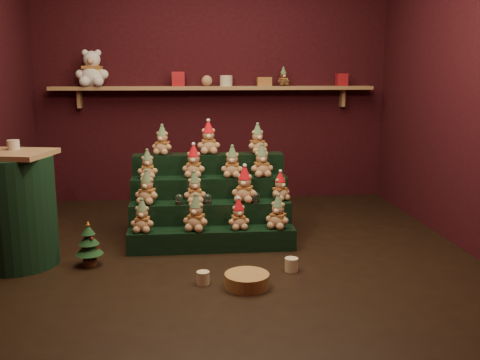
{
  "coord_description": "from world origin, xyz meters",
  "views": [
    {
      "loc": [
        -0.28,
        -4.22,
        1.46
      ],
      "look_at": [
        0.14,
        0.25,
        0.56
      ],
      "focal_mm": 40.0,
      "sensor_mm": 36.0,
      "label": 1
    }
  ],
  "objects": [
    {
      "name": "ground",
      "position": [
        0.0,
        0.0,
        0.0
      ],
      "size": [
        4.0,
        4.0,
        0.0
      ],
      "primitive_type": "plane",
      "color": "black",
      "rests_on": "ground"
    },
    {
      "name": "back_wall",
      "position": [
        0.0,
        2.05,
        1.4
      ],
      "size": [
        4.0,
        0.1,
        2.8
      ],
      "primitive_type": "cube",
      "color": "black",
      "rests_on": "ground"
    },
    {
      "name": "front_wall",
      "position": [
        0.0,
        -2.05,
        1.4
      ],
      "size": [
        4.0,
        0.1,
        2.8
      ],
      "primitive_type": "cube",
      "color": "black",
      "rests_on": "ground"
    },
    {
      "name": "right_wall",
      "position": [
        2.05,
        0.0,
        1.4
      ],
      "size": [
        0.1,
        4.0,
        2.8
      ],
      "primitive_type": "cube",
      "color": "black",
      "rests_on": "ground"
    },
    {
      "name": "back_shelf",
      "position": [
        0.0,
        1.87,
        1.29
      ],
      "size": [
        3.6,
        0.26,
        0.24
      ],
      "color": "#A48352",
      "rests_on": "ground"
    },
    {
      "name": "riser_tier_front",
      "position": [
        -0.11,
        0.08,
        0.09
      ],
      "size": [
        1.4,
        0.22,
        0.18
      ],
      "primitive_type": "cube",
      "color": "black",
      "rests_on": "ground"
    },
    {
      "name": "riser_tier_midfront",
      "position": [
        -0.11,
        0.3,
        0.18
      ],
      "size": [
        1.4,
        0.22,
        0.36
      ],
      "primitive_type": "cube",
      "color": "black",
      "rests_on": "ground"
    },
    {
      "name": "riser_tier_midback",
      "position": [
        -0.11,
        0.52,
        0.27
      ],
      "size": [
        1.4,
        0.22,
        0.54
      ],
      "primitive_type": "cube",
      "color": "black",
      "rests_on": "ground"
    },
    {
      "name": "riser_tier_back",
      "position": [
        -0.11,
        0.74,
        0.36
      ],
      "size": [
        1.4,
        0.22,
        0.72
      ],
      "primitive_type": "cube",
      "color": "black",
      "rests_on": "ground"
    },
    {
      "name": "teddy_0",
      "position": [
        -0.68,
        0.07,
        0.31
      ],
      "size": [
        0.21,
        0.19,
        0.27
      ],
      "primitive_type": null,
      "rotation": [
        0.0,
        0.0,
        -0.12
      ],
      "color": "tan",
      "rests_on": "riser_tier_front"
    },
    {
      "name": "teddy_1",
      "position": [
        -0.24,
        0.07,
        0.33
      ],
      "size": [
        0.27,
        0.25,
        0.3
      ],
      "primitive_type": null,
      "rotation": [
        0.0,
        0.0,
        -0.37
      ],
      "color": "tan",
      "rests_on": "riser_tier_front"
    },
    {
      "name": "teddy_2",
      "position": [
        0.11,
        0.08,
        0.31
      ],
      "size": [
        0.2,
        0.19,
        0.25
      ],
      "primitive_type": null,
      "rotation": [
        0.0,
        0.0,
        0.15
      ],
      "color": "tan",
      "rests_on": "riser_tier_front"
    },
    {
      "name": "teddy_3",
      "position": [
        0.44,
        0.07,
        0.32
      ],
      "size": [
        0.26,
        0.26,
        0.28
      ],
      "primitive_type": null,
      "rotation": [
        0.0,
        0.0,
        -0.53
      ],
      "color": "tan",
      "rests_on": "riser_tier_front"
    },
    {
      "name": "teddy_4",
      "position": [
        -0.66,
        0.31,
        0.5
      ],
      "size": [
        0.25,
        0.24,
        0.29
      ],
      "primitive_type": null,
      "rotation": [
        0.0,
        0.0,
        -0.34
      ],
      "color": "tan",
      "rests_on": "riser_tier_midfront"
    },
    {
      "name": "teddy_5",
      "position": [
        -0.25,
        0.3,
        0.49
      ],
      "size": [
        0.21,
        0.19,
        0.27
      ],
      "primitive_type": null,
      "rotation": [
        0.0,
        0.0,
        0.12
      ],
      "color": "tan",
      "rests_on": "riser_tier_midfront"
    },
    {
      "name": "teddy_6",
      "position": [
        0.19,
        0.29,
        0.51
      ],
      "size": [
        0.27,
        0.26,
        0.31
      ],
      "primitive_type": null,
      "rotation": [
        0.0,
        0.0,
        -0.33
      ],
      "color": "tan",
      "rests_on": "riser_tier_midfront"
    },
    {
      "name": "teddy_7",
      "position": [
        0.5,
        0.32,
        0.48
      ],
      "size": [
        0.24,
        0.23,
        0.25
      ],
      "primitive_type": null,
      "rotation": [
        0.0,
        0.0,
        0.58
      ],
      "color": "tan",
      "rests_on": "riser_tier_midfront"
    },
    {
      "name": "teddy_8",
      "position": [
        -0.66,
        0.52,
        0.67
      ],
      "size": [
        0.18,
        0.17,
        0.25
      ],
      "primitive_type": null,
      "rotation": [
        0.0,
        0.0,
        0.04
      ],
      "color": "tan",
      "rests_on": "riser_tier_midback"
    },
    {
      "name": "teddy_9",
      "position": [
        -0.25,
        0.54,
        0.68
      ],
      "size": [
        0.24,
        0.22,
        0.29
      ],
      "primitive_type": null,
      "rotation": [
        0.0,
        0.0,
        -0.19
      ],
      "color": "tan",
      "rests_on": "riser_tier_midback"
    },
    {
      "name": "teddy_10",
      "position": [
        0.09,
        0.51,
        0.68
      ],
      "size": [
        0.23,
        0.21,
        0.28
      ],
      "primitive_type": null,
      "rotation": [
        0.0,
        0.0,
        -0.17
      ],
      "color": "tan",
      "rests_on": "riser_tier_midback"
    },
    {
      "name": "teddy_11",
      "position": [
        0.36,
        0.51,
        0.68
      ],
      "size": [
        0.23,
        0.21,
        0.29
      ],
      "primitive_type": null,
      "rotation": [
        0.0,
        0.0,
        0.12
      ],
      "color": "tan",
      "rests_on": "riser_tier_midback"
    },
    {
      "name": "teddy_12",
      "position": [
        -0.54,
        0.75,
        0.85
      ],
      "size": [
        0.24,
        0.23,
        0.27
      ],
      "primitive_type": null,
      "rotation": [
        0.0,
        0.0,
        -0.34
      ],
      "color": "tan",
      "rests_on": "riser_tier_back"
    },
    {
      "name": "teddy_13",
      "position": [
        -0.11,
        0.76,
        0.87
      ],
      "size": [
        0.22,
        0.2,
        0.3
      ],
      "primitive_type": null,
      "rotation": [
        0.0,
        0.0,
        0.03
      ],
      "color": "tan",
      "rests_on": "riser_tier_back"
    },
    {
      "name": "teddy_14",
      "position": [
        0.35,
        0.74,
        0.86
      ],
      "size": [
        0.24,
        0.23,
        0.27
      ],
      "primitive_type": null,
      "rotation": [
        0.0,
        0.0,
        0.32
      ],
      "color": "tan",
      "rests_on": "riser_tier_back"
    },
    {
      "name": "snow_globe_a",
      "position": [
        -0.38,
        0.24,
        0.41
      ],
      "size": [
        0.07,
        0.07,
        0.09
      ],
      "color": "black",
      "rests_on": "riser_tier_midfront"
    },
    {
      "name": "snow_globe_b",
      "position": [
        -0.14,
        0.24,
        0.4
      ],
      "size": [
        0.07,
        0.07,
        0.09
      ],
      "color": "black",
      "rests_on": "riser_tier_midfront"
    },
    {
      "name": "snow_globe_c",
      "position": [
        0.28,
        0.24,
        0.41
      ],
      "size": [
        0.07,
        0.07,
        0.1
      ],
      "color": "black",
      "rests_on": "riser_tier_midfront"
    },
    {
      "name": "side_table",
      "position": [
        -1.63,
        -0.12,
        0.44
      ],
      "size": [
        0.67,
        0.62,
        0.89
      ],
      "rotation": [
        0.0,
        0.0,
        -0.22
      ],
      "color": "#A48352",
      "rests_on": "ground"
    },
    {
      "name": "table_ornament",
      "position": [
        -1.63,
        -0.02,
        0.92
      ],
      "size": [
        0.09,
        0.09,
        0.07
      ],
      "primitive_type": "cylinder",
      "color": "beige",
      "rests_on": "side_table"
    },
    {
      "name": "mini_christmas_tree",
      "position": [
        -1.07,
        -0.21,
        0.17
      ],
      "size": [
        0.21,
        0.21,
        0.36
      ],
      "rotation": [
        0.0,
        0.0,
        -0.13
      ],
      "color": "#4B301A",
      "rests_on": "ground"
    },
    {
      "name": "mug_left",
      "position": [
        -0.21,
        -0.66,
        0.05
      ],
      "size": [
        0.09,
        0.09,
        0.09
      ],
      "primitive_type": "cylinder",
      "color": "beige",
      "rests_on": "ground"
    },
    {
      "name": "mug_right",
      "position": [
        0.46,
        -0.47,
        0.05
      ],
      "size": [
        0.1,
        0.1,
        0.1
      ],
      "primitive_type": "cylinder",
      "color": "beige",
      "rests_on": "ground"
    },
    {
      "name": "wicker_basket",
      "position": [
        0.1,
        -0.74,
        0.05
      ],
      "size": [
        0.32,
        0.32,
        0.1
      ],
      "primitive_type": "cylinder",
      "rotation": [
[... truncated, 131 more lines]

